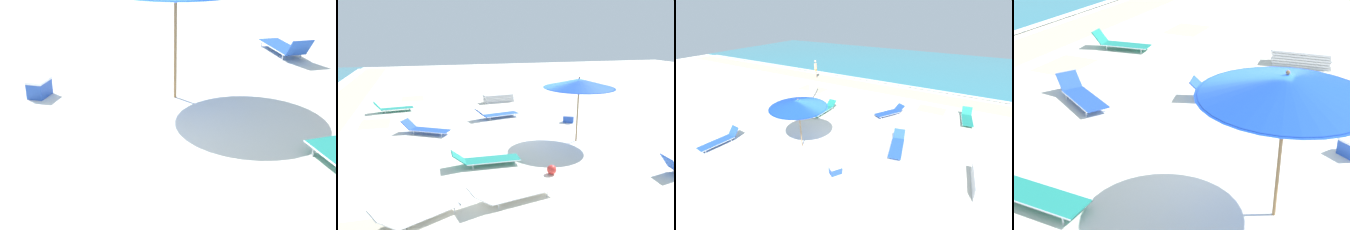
{
  "view_description": "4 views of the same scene",
  "coord_description": "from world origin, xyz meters",
  "views": [
    {
      "loc": [
        1.85,
        7.25,
        3.47
      ],
      "look_at": [
        0.01,
        1.71,
        0.93
      ],
      "focal_mm": 50.0,
      "sensor_mm": 36.0,
      "label": 1
    },
    {
      "loc": [
        -12.33,
        4.81,
        4.28
      ],
      "look_at": [
        -0.51,
        1.6,
        1.11
      ],
      "focal_mm": 35.0,
      "sensor_mm": 36.0,
      "label": 2
    },
    {
      "loc": [
        5.68,
        -8.38,
        6.35
      ],
      "look_at": [
        0.03,
        1.16,
        1.06
      ],
      "focal_mm": 24.0,
      "sensor_mm": 36.0,
      "label": 3
    },
    {
      "loc": [
        -7.57,
        -2.46,
        4.85
      ],
      "look_at": [
        -0.37,
        0.9,
        1.14
      ],
      "focal_mm": 50.0,
      "sensor_mm": 36.0,
      "label": 4
    }
  ],
  "objects": [
    {
      "name": "ground_plane",
      "position": [
        0.0,
        0.01,
        -0.08
      ],
      "size": [
        60.0,
        60.0,
        0.16
      ],
      "color": "silver"
    },
    {
      "name": "cooler_box",
      "position": [
        1.51,
        -2.07,
        0.19
      ],
      "size": [
        0.57,
        0.61,
        0.37
      ],
      "rotation": [
        0.0,
        0.0,
        4.14
      ],
      "color": "blue",
      "rests_on": "ground_plane"
    },
    {
      "name": "sun_lounger_near_water_right",
      "position": [
        -4.84,
        -3.15,
        0.22
      ],
      "size": [
        0.77,
        2.05,
        0.62
      ],
      "rotation": [
        0.0,
        0.0,
        -0.09
      ],
      "color": "blue",
      "rests_on": "ground_plane"
    }
  ]
}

